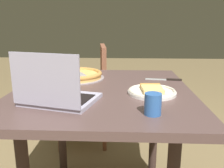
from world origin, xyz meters
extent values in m
cube|color=brown|center=(0.00, 0.00, 0.71)|extent=(1.01, 0.90, 0.03)
cylinder|color=#372723|center=(-0.32, -0.32, 0.35)|extent=(0.05, 0.05, 0.69)
cylinder|color=#372723|center=(-0.32, 0.32, 0.35)|extent=(0.05, 0.05, 0.69)
cube|color=#B1ADC7|center=(0.21, -0.16, 0.74)|extent=(0.30, 0.35, 0.02)
cube|color=black|center=(0.21, -0.16, 0.75)|extent=(0.21, 0.29, 0.00)
cube|color=#B1ADC7|center=(0.33, -0.19, 0.85)|extent=(0.08, 0.29, 0.21)
cube|color=#84BFDF|center=(0.33, -0.19, 0.85)|extent=(0.07, 0.26, 0.18)
cylinder|color=white|center=(0.08, 0.24, 0.73)|extent=(0.23, 0.23, 0.01)
torus|color=silver|center=(0.08, 0.24, 0.74)|extent=(0.23, 0.23, 0.01)
cube|color=#EAC072|center=(0.08, 0.24, 0.75)|extent=(0.13, 0.10, 0.02)
cube|color=#C58C41|center=(0.02, 0.24, 0.75)|extent=(0.02, 0.10, 0.03)
cylinder|color=#A0969D|center=(-0.23, -0.18, 0.73)|extent=(0.34, 0.34, 0.01)
cylinder|color=#E8B15B|center=(-0.23, -0.18, 0.74)|extent=(0.31, 0.31, 0.02)
torus|color=#C98A41|center=(-0.23, -0.18, 0.76)|extent=(0.32, 0.32, 0.03)
cube|color=#B3ACAE|center=(-0.19, -0.16, 0.76)|extent=(0.13, 0.11, 0.00)
cube|color=black|center=(-0.32, -0.23, 0.76)|extent=(0.13, 0.08, 0.01)
cube|color=#B3BDBB|center=(-0.22, 0.32, 0.73)|extent=(0.04, 0.16, 0.00)
cube|color=black|center=(-0.20, 0.41, 0.73)|extent=(0.03, 0.09, 0.01)
cylinder|color=#3165B6|center=(0.35, 0.22, 0.77)|extent=(0.06, 0.06, 0.08)
cylinder|color=#4C3417|center=(0.35, 0.22, 0.79)|extent=(0.06, 0.06, 0.00)
cube|color=brown|center=(-0.81, -0.25, 0.44)|extent=(0.46, 0.46, 0.04)
cube|color=brown|center=(-0.83, -0.07, 0.67)|extent=(0.39, 0.08, 0.41)
cylinder|color=brown|center=(-0.97, -0.46, 0.21)|extent=(0.03, 0.03, 0.42)
cylinder|color=brown|center=(-0.60, -0.41, 0.21)|extent=(0.03, 0.03, 0.42)
cylinder|color=brown|center=(-1.02, -0.09, 0.21)|extent=(0.03, 0.03, 0.42)
cylinder|color=brown|center=(-0.65, -0.05, 0.21)|extent=(0.03, 0.03, 0.42)
camera|label=1|loc=(1.21, 0.10, 1.07)|focal=38.87mm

